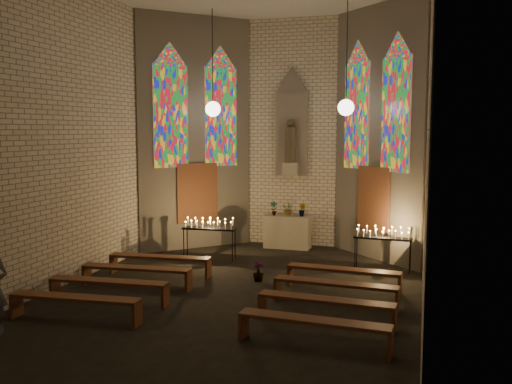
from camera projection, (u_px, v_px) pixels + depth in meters
floor at (229, 297)px, 12.32m from camera, size 12.00×12.00×0.00m
room at (270, 126)px, 15.13m from camera, size 8.22×12.43×7.00m
altar at (288, 232)px, 17.46m from camera, size 1.40×0.60×1.00m
flower_vase_left at (274, 208)px, 17.41m from camera, size 0.25×0.19×0.44m
flower_vase_center at (288, 209)px, 17.43m from camera, size 0.45×0.42×0.39m
flower_vase_right at (302, 210)px, 17.22m from camera, size 0.26×0.23×0.40m
aisle_flower_pot at (258, 272)px, 13.60m from camera, size 0.31×0.31×0.48m
votive_stand_left at (209, 226)px, 15.86m from camera, size 1.52×0.44×1.11m
votive_stand_right at (383, 235)px, 14.59m from camera, size 1.48×0.43×1.08m
pew_left_0 at (160, 259)px, 14.17m from camera, size 2.59×0.54×0.49m
pew_right_0 at (344, 272)px, 12.88m from camera, size 2.59×0.54×0.49m
pew_left_1 at (136, 271)px, 13.02m from camera, size 2.59×0.54×0.49m
pew_right_1 at (336, 286)px, 11.73m from camera, size 2.59×0.54×0.49m
pew_left_2 at (109, 284)px, 11.88m from camera, size 2.59×0.54×0.49m
pew_right_2 at (326, 303)px, 10.59m from camera, size 2.59×0.54×0.49m
pew_left_3 at (75, 301)px, 10.73m from camera, size 2.59×0.54×0.49m
pew_right_3 at (314, 324)px, 9.45m from camera, size 2.59×0.54×0.49m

